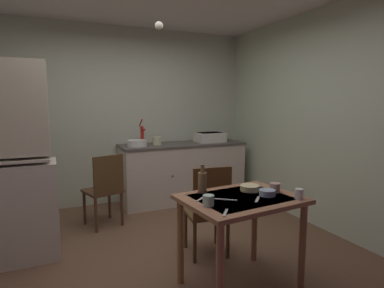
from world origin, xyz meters
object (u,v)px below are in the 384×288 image
(chair_by_counter, at_px, (105,188))
(glass_bottle, at_px, (202,182))
(sink_basin, at_px, (210,137))
(hand_pump, at_px, (142,134))
(chair_far_side, at_px, (209,209))
(mug_tall, at_px, (299,194))
(dining_table, at_px, (241,212))
(serving_bowl_wide, at_px, (250,188))
(mixing_bowl_counter, at_px, (137,143))

(chair_by_counter, bearing_deg, glass_bottle, -69.12)
(sink_basin, bearing_deg, hand_pump, 177.63)
(chair_far_side, relative_size, mug_tall, 11.14)
(chair_by_counter, bearing_deg, sink_basin, 19.34)
(dining_table, distance_m, chair_by_counter, 1.97)
(chair_by_counter, bearing_deg, dining_table, -65.22)
(hand_pump, relative_size, chair_by_counter, 0.43)
(dining_table, distance_m, serving_bowl_wide, 0.26)
(hand_pump, xyz_separation_m, dining_table, (0.16, -2.44, -0.42))
(dining_table, xyz_separation_m, glass_bottle, (-0.23, 0.24, 0.22))
(mug_tall, bearing_deg, glass_bottle, 142.78)
(chair_by_counter, xyz_separation_m, mug_tall, (1.21, -2.01, 0.33))
(hand_pump, xyz_separation_m, serving_bowl_wide, (0.33, -2.31, -0.27))
(dining_table, distance_m, glass_bottle, 0.40)
(chair_far_side, bearing_deg, mixing_bowl_counter, 98.60)
(sink_basin, relative_size, chair_by_counter, 0.49)
(mixing_bowl_counter, xyz_separation_m, chair_by_counter, (-0.55, -0.56, -0.46))
(hand_pump, distance_m, mixing_bowl_counter, 0.19)
(serving_bowl_wide, bearing_deg, mixing_bowl_counter, 101.19)
(serving_bowl_wide, bearing_deg, hand_pump, 98.25)
(chair_by_counter, distance_m, glass_bottle, 1.69)
(mug_tall, relative_size, glass_bottle, 0.34)
(dining_table, bearing_deg, chair_far_side, 90.12)
(dining_table, relative_size, serving_bowl_wide, 5.95)
(chair_by_counter, bearing_deg, mug_tall, -59.00)
(serving_bowl_wide, bearing_deg, glass_bottle, 164.58)
(mixing_bowl_counter, bearing_deg, chair_by_counter, -134.46)
(chair_far_side, distance_m, chair_by_counter, 1.45)
(dining_table, height_order, serving_bowl_wide, serving_bowl_wide)
(mug_tall, distance_m, glass_bottle, 0.78)
(dining_table, bearing_deg, mug_tall, -30.97)
(hand_pump, relative_size, chair_far_side, 0.42)
(hand_pump, relative_size, dining_table, 0.39)
(sink_basin, xyz_separation_m, dining_table, (-0.93, -2.39, -0.33))
(sink_basin, height_order, hand_pump, hand_pump)
(sink_basin, relative_size, glass_bottle, 1.80)
(hand_pump, height_order, glass_bottle, hand_pump)
(serving_bowl_wide, relative_size, mug_tall, 2.01)
(chair_far_side, height_order, chair_by_counter, chair_far_side)
(serving_bowl_wide, bearing_deg, sink_basin, 71.51)
(chair_by_counter, xyz_separation_m, glass_bottle, (0.59, -1.54, 0.39))
(sink_basin, relative_size, dining_table, 0.44)
(mug_tall, bearing_deg, dining_table, 149.03)
(chair_by_counter, relative_size, serving_bowl_wide, 5.42)
(chair_far_side, height_order, serving_bowl_wide, chair_far_side)
(hand_pump, distance_m, chair_by_counter, 1.10)
(hand_pump, distance_m, mug_tall, 2.74)
(mixing_bowl_counter, bearing_deg, hand_pump, 42.68)
(sink_basin, relative_size, mixing_bowl_counter, 1.60)
(dining_table, distance_m, chair_far_side, 0.60)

